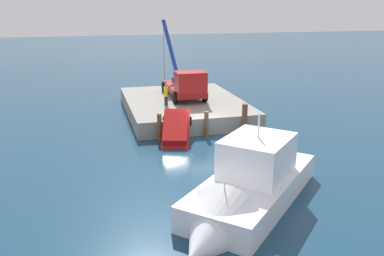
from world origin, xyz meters
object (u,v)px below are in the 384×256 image
(moored_yacht, at_px, (241,202))
(salvaged_car, at_px, (176,134))
(dock_worker, at_px, (166,95))
(crane_truck, at_px, (185,84))

(moored_yacht, bearing_deg, salvaged_car, -175.97)
(salvaged_car, bearing_deg, dock_worker, 175.26)
(dock_worker, height_order, salvaged_car, dock_worker)
(salvaged_car, xyz_separation_m, moored_yacht, (10.52, 0.74, -0.11))
(crane_truck, bearing_deg, moored_yacht, -5.75)
(salvaged_car, height_order, moored_yacht, moored_yacht)
(crane_truck, height_order, salvaged_car, crane_truck)
(dock_worker, bearing_deg, moored_yacht, 0.88)
(crane_truck, height_order, moored_yacht, crane_truck)
(dock_worker, bearing_deg, salvaged_car, -4.74)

